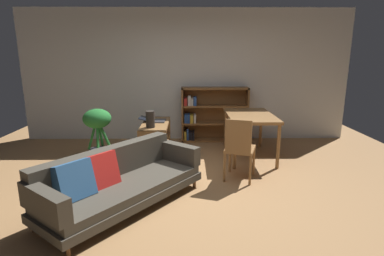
% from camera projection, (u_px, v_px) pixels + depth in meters
% --- Properties ---
extents(ground_plane, '(8.16, 8.16, 0.00)m').
position_uv_depth(ground_plane, '(185.00, 191.00, 4.12)').
color(ground_plane, '#A87A4C').
extents(back_wall_panel, '(6.80, 0.10, 2.70)m').
position_uv_depth(back_wall_panel, '(186.00, 76.00, 6.43)').
color(back_wall_panel, silver).
rests_on(back_wall_panel, ground_plane).
extents(fabric_couch, '(1.88, 2.08, 0.70)m').
position_uv_depth(fabric_couch, '(118.00, 180.00, 3.66)').
color(fabric_couch, brown).
rests_on(fabric_couch, ground_plane).
extents(media_console, '(0.45, 1.14, 0.62)m').
position_uv_depth(media_console, '(156.00, 140.00, 5.42)').
color(media_console, olive).
rests_on(media_console, ground_plane).
extents(open_laptop, '(0.47, 0.33, 0.08)m').
position_uv_depth(open_laptop, '(154.00, 120.00, 5.50)').
color(open_laptop, '#333338').
rests_on(open_laptop, media_console).
extents(desk_speaker, '(0.15, 0.15, 0.27)m').
position_uv_depth(desk_speaker, '(150.00, 119.00, 5.01)').
color(desk_speaker, '#2D2823').
rests_on(desk_speaker, media_console).
extents(potted_floor_plant, '(0.47, 0.52, 0.90)m').
position_uv_depth(potted_floor_plant, '(98.00, 127.00, 5.21)').
color(potted_floor_plant, '#333338').
rests_on(potted_floor_plant, ground_plane).
extents(dining_table, '(0.79, 1.30, 0.77)m').
position_uv_depth(dining_table, '(250.00, 119.00, 5.36)').
color(dining_table, olive).
rests_on(dining_table, ground_plane).
extents(dining_chair_near, '(0.52, 0.55, 0.93)m').
position_uv_depth(dining_chair_near, '(239.00, 146.00, 4.36)').
color(dining_chair_near, olive).
rests_on(dining_chair_near, ground_plane).
extents(bookshelf, '(1.38, 0.31, 1.13)m').
position_uv_depth(bookshelf, '(211.00, 114.00, 6.45)').
color(bookshelf, brown).
rests_on(bookshelf, ground_plane).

